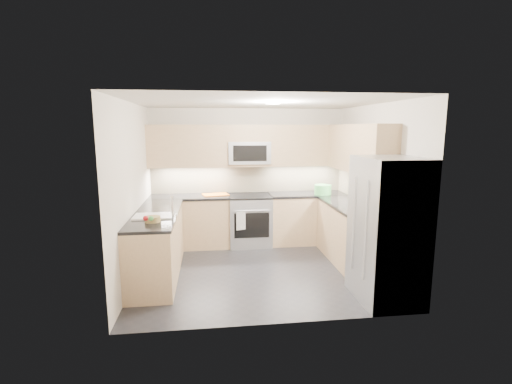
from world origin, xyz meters
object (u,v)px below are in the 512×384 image
refrigerator (388,230)px  utensil_bowl (323,190)px  microwave (249,153)px  fruit_basket (153,219)px  gas_range (250,221)px  cutting_board (216,195)px

refrigerator → utensil_bowl: (-0.11, 2.30, 0.13)m
microwave → fruit_basket: 2.53m
gas_range → refrigerator: 2.86m
utensil_bowl → fruit_basket: size_ratio=1.55×
microwave → gas_range: bearing=-90.0°
gas_range → utensil_bowl: utensil_bowl is taller
utensil_bowl → gas_range: bearing=174.8°
gas_range → cutting_board: 0.79m
utensil_bowl → refrigerator: bearing=-87.2°
cutting_board → fruit_basket: fruit_basket is taller
gas_range → microwave: (0.00, 0.12, 1.24)m
utensil_bowl → fruit_basket: (-2.80, -1.69, -0.05)m
microwave → utensil_bowl: bearing=-10.5°
microwave → cutting_board: microwave is taller
fruit_basket → refrigerator: bearing=-11.9°
refrigerator → gas_range: bearing=120.9°
microwave → cutting_board: 0.98m
gas_range → microwave: microwave is taller
gas_range → refrigerator: size_ratio=0.51×
gas_range → microwave: size_ratio=1.20×
utensil_bowl → cutting_board: 1.96m
utensil_bowl → cutting_board: bearing=174.7°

